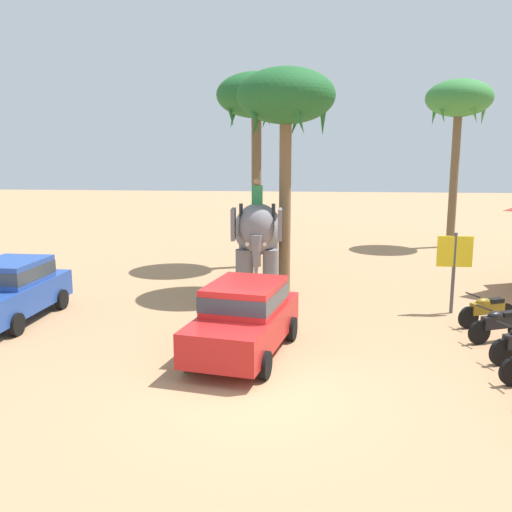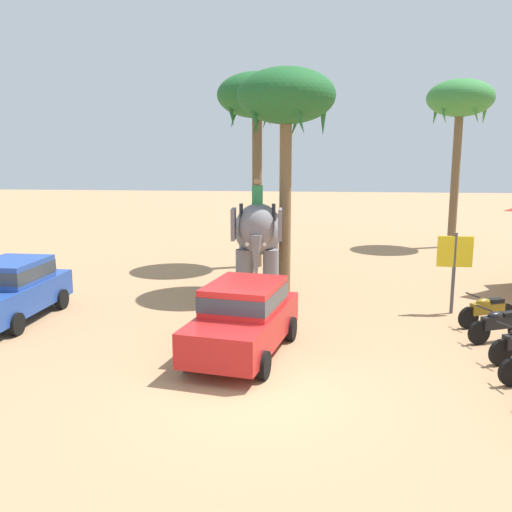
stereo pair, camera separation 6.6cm
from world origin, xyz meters
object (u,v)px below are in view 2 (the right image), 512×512
object	(u,v)px
car_sedan_foreground	(244,315)
palm_tree_near_hut	(257,101)
motorcycle_far_in_row	(500,324)
motorcycle_end_of_row	(487,310)
palm_tree_left_of_road	(286,102)
elephant_with_mahout	(258,235)
palm_tree_behind_elephant	(460,103)
signboard_yellow	(455,257)
car_parked_far_side	(12,288)

from	to	relation	value
car_sedan_foreground	palm_tree_near_hut	distance (m)	11.89
palm_tree_near_hut	motorcycle_far_in_row	bearing A→B (deg)	-51.50
motorcycle_end_of_row	palm_tree_left_of_road	distance (m)	8.83
palm_tree_left_of_road	car_sedan_foreground	bearing A→B (deg)	-95.41
elephant_with_mahout	palm_tree_near_hut	world-z (taller)	palm_tree_near_hut
palm_tree_behind_elephant	signboard_yellow	distance (m)	13.77
car_parked_far_side	palm_tree_behind_elephant	world-z (taller)	palm_tree_behind_elephant
car_sedan_foreground	palm_tree_left_of_road	distance (m)	8.19
car_parked_far_side	motorcycle_far_in_row	size ratio (longest dim) A/B	2.44
motorcycle_end_of_row	palm_tree_behind_elephant	bearing A→B (deg)	80.97
palm_tree_left_of_road	signboard_yellow	size ratio (longest dim) A/B	3.08
elephant_with_mahout	palm_tree_left_of_road	distance (m)	4.41
car_sedan_foreground	signboard_yellow	bearing A→B (deg)	35.43
elephant_with_mahout	palm_tree_behind_elephant	bearing A→B (deg)	50.28
motorcycle_far_in_row	palm_tree_behind_elephant	size ratio (longest dim) A/B	0.21
palm_tree_behind_elephant	signboard_yellow	world-z (taller)	palm_tree_behind_elephant
palm_tree_behind_elephant	elephant_with_mahout	bearing A→B (deg)	-129.72
elephant_with_mahout	signboard_yellow	xyz separation A→B (m)	(5.95, -1.83, -0.30)
motorcycle_end_of_row	palm_tree_behind_elephant	world-z (taller)	palm_tree_behind_elephant
motorcycle_far_in_row	palm_tree_near_hut	world-z (taller)	palm_tree_near_hut
elephant_with_mahout	motorcycle_end_of_row	world-z (taller)	elephant_with_mahout
car_sedan_foreground	signboard_yellow	xyz separation A→B (m)	(5.65, 4.02, 0.76)
elephant_with_mahout	palm_tree_near_hut	distance (m)	6.56
car_parked_far_side	palm_tree_left_of_road	xyz separation A→B (m)	(7.45, 4.16, 5.37)
signboard_yellow	motorcycle_far_in_row	bearing A→B (deg)	-77.19
elephant_with_mahout	motorcycle_end_of_row	size ratio (longest dim) A/B	2.34
car_parked_far_side	palm_tree_near_hut	bearing A→B (deg)	54.07
car_parked_far_side	elephant_with_mahout	bearing A→B (deg)	30.36
elephant_with_mahout	motorcycle_far_in_row	xyz separation A→B (m)	(6.52, -4.34, -1.53)
car_parked_far_side	palm_tree_near_hut	xyz separation A→B (m)	(6.05, 8.35, 5.80)
car_parked_far_side	palm_tree_left_of_road	world-z (taller)	palm_tree_left_of_road
elephant_with_mahout	motorcycle_far_in_row	distance (m)	7.98
elephant_with_mahout	motorcycle_far_in_row	bearing A→B (deg)	-33.67
palm_tree_behind_elephant	palm_tree_left_of_road	world-z (taller)	palm_tree_behind_elephant
motorcycle_end_of_row	signboard_yellow	world-z (taller)	signboard_yellow
palm_tree_near_hut	signboard_yellow	xyz separation A→B (m)	(6.46, -6.33, -5.04)
motorcycle_far_in_row	signboard_yellow	size ratio (longest dim) A/B	0.70
car_sedan_foreground	car_parked_far_side	bearing A→B (deg)	163.80
motorcycle_far_in_row	elephant_with_mahout	bearing A→B (deg)	146.33
motorcycle_far_in_row	signboard_yellow	bearing A→B (deg)	102.81
car_parked_far_side	palm_tree_behind_elephant	bearing A→B (deg)	43.18
motorcycle_end_of_row	palm_tree_near_hut	xyz separation A→B (m)	(-7.11, 7.56, 6.27)
elephant_with_mahout	signboard_yellow	distance (m)	6.23
motorcycle_far_in_row	palm_tree_near_hut	xyz separation A→B (m)	(-7.03, 8.85, 6.27)
car_sedan_foreground	car_parked_far_side	xyz separation A→B (m)	(-6.87, 2.00, 0.00)
car_sedan_foreground	palm_tree_behind_elephant	size ratio (longest dim) A/B	0.53
car_parked_far_side	signboard_yellow	size ratio (longest dim) A/B	1.72
signboard_yellow	palm_tree_behind_elephant	bearing A→B (deg)	77.22
motorcycle_end_of_row	palm_tree_left_of_road	world-z (taller)	palm_tree_left_of_road
motorcycle_far_in_row	car_parked_far_side	bearing A→B (deg)	177.84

